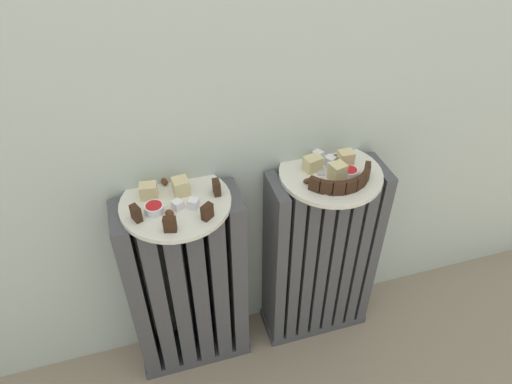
{
  "coord_description": "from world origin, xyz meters",
  "views": [
    {
      "loc": [
        -0.27,
        -0.61,
        1.39
      ],
      "look_at": [
        0.0,
        0.28,
        0.62
      ],
      "focal_mm": 33.17,
      "sensor_mm": 36.0,
      "label": 1
    }
  ],
  "objects_px": {
    "plate_left": "(176,203)",
    "jam_bowl_right": "(350,172)",
    "fork": "(323,180)",
    "jam_bowl_left": "(154,208)",
    "plate_right": "(331,174)",
    "radiator_left": "(188,288)",
    "radiator_right": "(320,258)"
  },
  "relations": [
    {
      "from": "radiator_right",
      "to": "plate_right",
      "type": "height_order",
      "value": "plate_right"
    },
    {
      "from": "radiator_left",
      "to": "radiator_right",
      "type": "xyz_separation_m",
      "value": [
        0.41,
        0.0,
        0.0
      ]
    },
    {
      "from": "jam_bowl_right",
      "to": "radiator_left",
      "type": "bearing_deg",
      "value": 176.52
    },
    {
      "from": "jam_bowl_right",
      "to": "jam_bowl_left",
      "type": "bearing_deg",
      "value": 179.68
    },
    {
      "from": "fork",
      "to": "jam_bowl_right",
      "type": "bearing_deg",
      "value": 0.8
    },
    {
      "from": "plate_left",
      "to": "jam_bowl_right",
      "type": "bearing_deg",
      "value": -3.48
    },
    {
      "from": "radiator_right",
      "to": "fork",
      "type": "xyz_separation_m",
      "value": [
        -0.04,
        -0.03,
        0.33
      ]
    },
    {
      "from": "plate_left",
      "to": "jam_bowl_right",
      "type": "xyz_separation_m",
      "value": [
        0.45,
        -0.03,
        0.02
      ]
    },
    {
      "from": "plate_right",
      "to": "radiator_right",
      "type": "bearing_deg",
      "value": 0.0
    },
    {
      "from": "radiator_right",
      "to": "jam_bowl_right",
      "type": "relative_size",
      "value": 14.12
    },
    {
      "from": "plate_right",
      "to": "jam_bowl_right",
      "type": "height_order",
      "value": "jam_bowl_right"
    },
    {
      "from": "jam_bowl_left",
      "to": "jam_bowl_right",
      "type": "relative_size",
      "value": 1.05
    },
    {
      "from": "plate_right",
      "to": "fork",
      "type": "height_order",
      "value": "fork"
    },
    {
      "from": "radiator_left",
      "to": "plate_right",
      "type": "xyz_separation_m",
      "value": [
        0.41,
        0.0,
        0.33
      ]
    },
    {
      "from": "jam_bowl_left",
      "to": "jam_bowl_right",
      "type": "bearing_deg",
      "value": -0.32
    },
    {
      "from": "jam_bowl_left",
      "to": "jam_bowl_right",
      "type": "height_order",
      "value": "same"
    },
    {
      "from": "radiator_right",
      "to": "fork",
      "type": "bearing_deg",
      "value": -141.4
    },
    {
      "from": "plate_left",
      "to": "jam_bowl_left",
      "type": "relative_size",
      "value": 5.84
    },
    {
      "from": "radiator_right",
      "to": "plate_right",
      "type": "bearing_deg",
      "value": 0.0
    },
    {
      "from": "radiator_left",
      "to": "plate_left",
      "type": "xyz_separation_m",
      "value": [
        0.0,
        0.0,
        0.33
      ]
    },
    {
      "from": "radiator_right",
      "to": "jam_bowl_right",
      "type": "xyz_separation_m",
      "value": [
        0.04,
        -0.03,
        0.34
      ]
    },
    {
      "from": "plate_right",
      "to": "jam_bowl_left",
      "type": "relative_size",
      "value": 5.84
    },
    {
      "from": "radiator_right",
      "to": "fork",
      "type": "distance_m",
      "value": 0.34
    },
    {
      "from": "radiator_left",
      "to": "radiator_right",
      "type": "distance_m",
      "value": 0.41
    },
    {
      "from": "radiator_left",
      "to": "fork",
      "type": "bearing_deg",
      "value": -4.34
    },
    {
      "from": "radiator_right",
      "to": "plate_left",
      "type": "bearing_deg",
      "value": 180.0
    },
    {
      "from": "radiator_right",
      "to": "radiator_left",
      "type": "bearing_deg",
      "value": -180.0
    },
    {
      "from": "radiator_right",
      "to": "fork",
      "type": "height_order",
      "value": "fork"
    },
    {
      "from": "plate_right",
      "to": "jam_bowl_left",
      "type": "xyz_separation_m",
      "value": [
        -0.46,
        -0.02,
        0.02
      ]
    },
    {
      "from": "radiator_left",
      "to": "plate_right",
      "type": "relative_size",
      "value": 2.3
    },
    {
      "from": "fork",
      "to": "radiator_right",
      "type": "bearing_deg",
      "value": 38.6
    },
    {
      "from": "radiator_left",
      "to": "radiator_right",
      "type": "relative_size",
      "value": 1.0
    }
  ]
}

